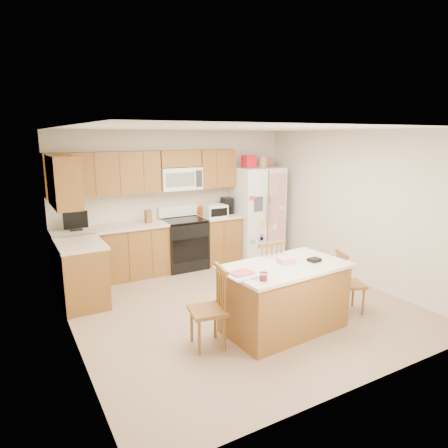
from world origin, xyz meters
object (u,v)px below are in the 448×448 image
windsor_chair_back (265,277)px  windsor_chair_right (349,284)px  refrigerator (257,212)px  island (284,297)px  windsor_chair_left (209,310)px  stove (184,243)px

windsor_chair_back → windsor_chair_right: bearing=-31.5°
refrigerator → windsor_chair_back: size_ratio=1.99×
island → windsor_chair_left: (-1.01, 0.09, 0.02)m
windsor_chair_left → stove: bearing=72.1°
windsor_chair_right → windsor_chair_left: bearing=177.0°
stove → windsor_chair_left: (-0.89, -2.76, -0.02)m
stove → windsor_chair_right: bearing=-67.1°
windsor_chair_back → windsor_chair_right: size_ratio=1.19×
refrigerator → windsor_chair_left: refrigerator is taller
island → stove: bearing=92.3°
refrigerator → island: 3.18m
windsor_chair_back → island: bearing=-100.8°
island → windsor_chair_right: 1.10m
stove → windsor_chair_back: stove is taller
windsor_chair_left → windsor_chair_back: 1.22m
stove → island: size_ratio=0.68×
refrigerator → windsor_chair_back: refrigerator is taller
stove → windsor_chair_left: bearing=-107.9°
windsor_chair_left → windsor_chair_right: size_ratio=1.11×
island → refrigerator: bearing=62.4°
refrigerator → windsor_chair_left: bearing=-132.4°
refrigerator → windsor_chair_right: refrigerator is taller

